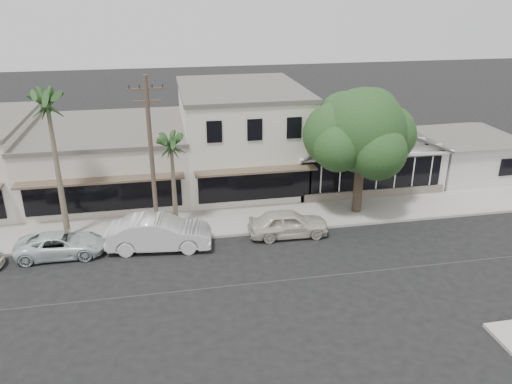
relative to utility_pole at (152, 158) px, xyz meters
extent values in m
plane|color=black|center=(9.00, -5.20, -4.79)|extent=(140.00, 140.00, 0.00)
cube|color=#9E9991|center=(1.00, 1.55, -4.71)|extent=(90.00, 3.50, 0.15)
cube|color=silver|center=(14.00, 7.30, -3.29)|extent=(10.00, 8.00, 3.00)
cube|color=black|center=(14.00, 3.24, -3.04)|extent=(8.80, 0.10, 2.00)
cube|color=#60564C|center=(14.00, 3.25, -4.44)|extent=(9.60, 0.18, 0.70)
cube|color=silver|center=(22.20, 6.30, -3.29)|extent=(6.00, 6.00, 3.00)
cube|color=silver|center=(6.00, 8.30, -1.54)|extent=(8.00, 10.00, 6.50)
cube|color=beige|center=(-3.00, 8.30, -2.69)|extent=(10.00, 10.00, 4.20)
cylinder|color=brown|center=(0.00, 0.00, -0.29)|extent=(0.24, 0.24, 9.00)
cube|color=brown|center=(0.00, 0.00, 3.51)|extent=(1.80, 0.12, 0.12)
cube|color=brown|center=(0.00, 0.00, 2.91)|extent=(1.40, 0.12, 0.12)
imported|color=beige|center=(7.14, -0.71, -4.03)|extent=(4.48, 1.90, 1.51)
imported|color=silver|center=(0.08, -0.85, -3.89)|extent=(5.63, 2.49, 1.80)
imported|color=silver|center=(-4.92, -0.67, -4.17)|extent=(4.46, 2.08, 1.24)
cylinder|color=#46392A|center=(12.02, 1.44, -3.27)|extent=(0.57, 0.57, 3.04)
sphere|color=#1C3B18|center=(12.02, 1.44, 0.44)|extent=(4.94, 4.94, 4.94)
sphere|color=#1C3B18|center=(13.73, 2.01, -0.04)|extent=(3.61, 3.61, 3.61)
sphere|color=#1C3B18|center=(10.50, 1.82, 0.15)|extent=(3.80, 3.80, 3.80)
sphere|color=#1C3B18|center=(12.40, 0.02, -0.42)|extent=(3.23, 3.23, 3.23)
sphere|color=#1C3B18|center=(11.45, 2.97, 0.73)|extent=(3.42, 3.42, 3.42)
sphere|color=#1C3B18|center=(13.16, 2.78, 1.11)|extent=(3.04, 3.04, 3.04)
sphere|color=#1C3B18|center=(10.31, 0.68, -0.23)|extent=(2.85, 2.85, 2.85)
cone|color=#726651|center=(1.04, 1.40, -2.37)|extent=(0.32, 0.32, 4.84)
cone|color=#726651|center=(-4.91, 1.22, -1.11)|extent=(0.36, 0.36, 7.36)
camera|label=1|loc=(0.71, -24.89, 8.09)|focal=35.00mm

